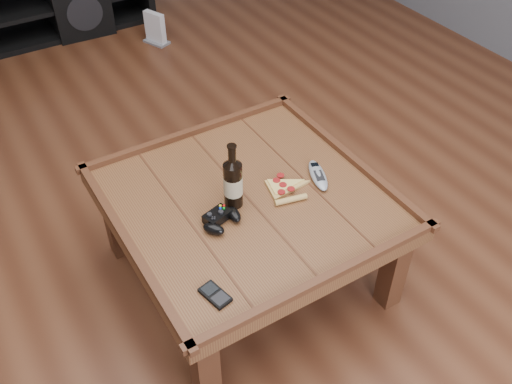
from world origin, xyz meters
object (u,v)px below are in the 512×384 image
coffee_table (248,209)px  beer_bottle (233,181)px  remote_control (318,175)px  game_console (155,29)px  subwoofer (77,3)px  pizza_slice (284,188)px  smartphone (215,295)px  game_controller (221,219)px

coffee_table → beer_bottle: 0.18m
remote_control → coffee_table: bearing=-167.8°
beer_bottle → remote_control: bearing=-6.7°
coffee_table → game_console: bearing=76.2°
subwoofer → game_console: size_ratio=1.86×
remote_control → game_console: remote_control is taller
pizza_slice → remote_control: bearing=9.1°
smartphone → remote_control: 0.70m
smartphone → game_controller: bearing=45.1°
smartphone → beer_bottle: bearing=39.8°
beer_bottle → pizza_slice: size_ratio=1.09×
pizza_slice → remote_control: 0.16m
pizza_slice → game_console: pizza_slice is taller
coffee_table → pizza_slice: size_ratio=4.06×
beer_bottle → game_controller: (-0.09, -0.07, -0.09)m
game_controller → pizza_slice: 0.30m
beer_bottle → remote_control: size_ratio=1.38×
subwoofer → remote_control: bearing=-84.5°
game_controller → beer_bottle: bearing=21.6°
smartphone → subwoofer: smartphone is taller
pizza_slice → subwoofer: bearing=102.3°
smartphone → remote_control: size_ratio=0.59×
remote_control → game_console: bearing=104.6°
pizza_slice → remote_control: size_ratio=1.27×
subwoofer → game_console: bearing=-49.5°
beer_bottle → subwoofer: size_ratio=0.66×
pizza_slice → subwoofer: (0.01, 2.72, -0.26)m
coffee_table → beer_bottle: bearing=-178.3°
coffee_table → smartphone: 0.49m
remote_control → game_console: size_ratio=0.88×
coffee_table → remote_control: remote_control is taller
subwoofer → game_controller: bearing=-93.9°
game_controller → subwoofer: size_ratio=0.40×
beer_bottle → subwoofer: beer_bottle is taller
subwoofer → game_console: subwoofer is taller
coffee_table → beer_bottle: beer_bottle is taller
game_controller → subwoofer: (0.31, 2.76, -0.27)m
coffee_table → pizza_slice: coffee_table is taller
subwoofer → smartphone: bearing=-96.6°
subwoofer → beer_bottle: bearing=-92.1°
remote_control → subwoofer: 2.75m
game_controller → remote_control: bearing=-12.0°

